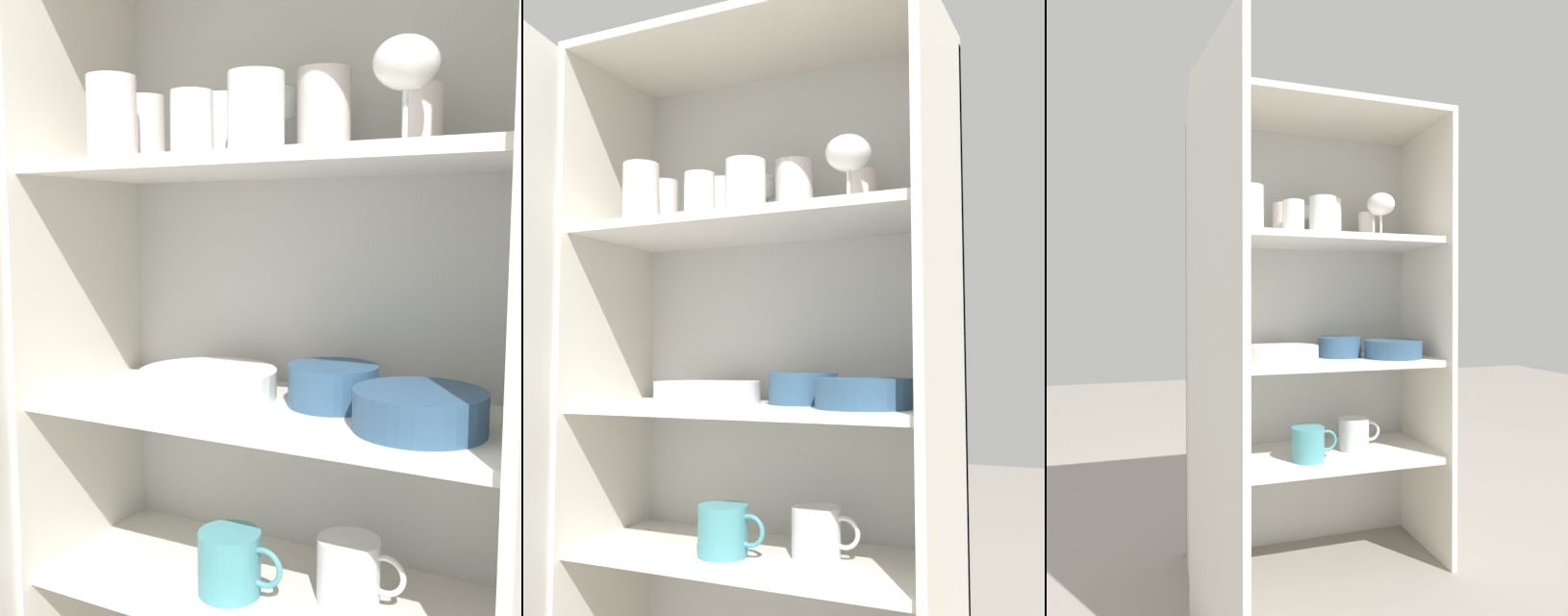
{
  "view_description": "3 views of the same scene",
  "coord_description": "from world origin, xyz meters",
  "views": [
    {
      "loc": [
        0.49,
        -0.82,
        0.91
      ],
      "look_at": [
        -0.03,
        0.17,
        0.78
      ],
      "focal_mm": 42.0,
      "sensor_mm": 36.0,
      "label": 1
    },
    {
      "loc": [
        0.67,
        -1.15,
        0.72
      ],
      "look_at": [
        0.05,
        0.18,
        0.83
      ],
      "focal_mm": 42.0,
      "sensor_mm": 36.0,
      "label": 2
    },
    {
      "loc": [
        -0.46,
        -1.26,
        0.8
      ],
      "look_at": [
        -0.03,
        0.17,
        0.79
      ],
      "focal_mm": 28.0,
      "sensor_mm": 36.0,
      "label": 3
    }
  ],
  "objects": [
    {
      "name": "tumbler_glass_2",
      "position": [
        0.0,
        0.1,
        1.06
      ],
      "size": [
        0.08,
        0.08,
        0.11
      ],
      "color": "white",
      "rests_on": "shelf_board_upper"
    },
    {
      "name": "tumbler_glass_1",
      "position": [
        0.06,
        0.21,
        1.07
      ],
      "size": [
        0.08,
        0.08,
        0.13
      ],
      "color": "silver",
      "rests_on": "shelf_board_upper"
    },
    {
      "name": "coffee_mug_primary",
      "position": [
        -0.04,
        0.1,
        0.39
      ],
      "size": [
        0.14,
        0.1,
        0.1
      ],
      "color": "teal",
      "rests_on": "shelf_board_lower"
    },
    {
      "name": "tumbler_glass_0",
      "position": [
        0.2,
        0.23,
        1.06
      ],
      "size": [
        0.06,
        0.06,
        0.1
      ],
      "color": "silver",
      "rests_on": "shelf_board_upper"
    },
    {
      "name": "shelf_board_upper",
      "position": [
        0.0,
        0.15,
        1.0
      ],
      "size": [
        0.74,
        0.31,
        0.02
      ],
      "primitive_type": "cube",
      "color": "silver"
    },
    {
      "name": "plate_stack_white",
      "position": [
        -0.11,
        0.15,
        0.66
      ],
      "size": [
        0.22,
        0.22,
        0.04
      ],
      "color": "white",
      "rests_on": "shelf_board_middle"
    },
    {
      "name": "tumbler_glass_5",
      "position": [
        -0.23,
        0.15,
        1.06
      ],
      "size": [
        0.06,
        0.06,
        0.11
      ],
      "color": "silver",
      "rests_on": "shelf_board_upper"
    },
    {
      "name": "mixing_bowl_large",
      "position": [
        0.24,
        0.11,
        0.66
      ],
      "size": [
        0.18,
        0.18,
        0.06
      ],
      "color": "#33567A",
      "rests_on": "shelf_board_middle"
    },
    {
      "name": "tumbler_glass_4",
      "position": [
        -0.1,
        0.08,
        1.05
      ],
      "size": [
        0.06,
        0.06,
        0.09
      ],
      "color": "white",
      "rests_on": "shelf_board_upper"
    },
    {
      "name": "serving_bowl_small",
      "position": [
        0.09,
        0.19,
        0.67
      ],
      "size": [
        0.14,
        0.14,
        0.06
      ],
      "color": "#33567A",
      "rests_on": "shelf_board_middle"
    },
    {
      "name": "cupboard_back_panel",
      "position": [
        0.0,
        0.32,
        0.69
      ],
      "size": [
        0.77,
        0.02,
        1.38
      ],
      "primitive_type": "cube",
      "color": "silver",
      "rests_on": "ground_plane"
    },
    {
      "name": "shelf_board_middle",
      "position": [
        0.0,
        0.15,
        0.62
      ],
      "size": [
        0.74,
        0.31,
        0.02
      ],
      "primitive_type": "cube",
      "color": "silver"
    },
    {
      "name": "coffee_mug_extra_1",
      "position": [
        0.13,
        0.16,
        0.39
      ],
      "size": [
        0.14,
        0.1,
        0.1
      ],
      "color": "white",
      "rests_on": "shelf_board_lower"
    },
    {
      "name": "shelf_board_lower",
      "position": [
        0.0,
        0.15,
        0.33
      ],
      "size": [
        0.74,
        0.31,
        0.02
      ],
      "primitive_type": "cube",
      "color": "silver"
    },
    {
      "name": "tumbler_glass_6",
      "position": [
        -0.23,
        0.06,
        1.07
      ],
      "size": [
        0.08,
        0.08,
        0.12
      ],
      "color": "silver",
      "rests_on": "shelf_board_upper"
    },
    {
      "name": "tumbler_glass_3",
      "position": [
        -0.1,
        0.18,
        1.06
      ],
      "size": [
        0.07,
        0.07,
        0.1
      ],
      "color": "silver",
      "rests_on": "shelf_board_upper"
    },
    {
      "name": "wine_glass_0",
      "position": [
        -0.03,
        0.24,
        1.1
      ],
      "size": [
        0.07,
        0.07,
        0.12
      ],
      "color": "white",
      "rests_on": "shelf_board_upper"
    },
    {
      "name": "wine_glass_1",
      "position": [
        0.21,
        0.13,
        1.11
      ],
      "size": [
        0.09,
        0.09,
        0.15
      ],
      "color": "white",
      "rests_on": "shelf_board_upper"
    },
    {
      "name": "cupboard_side_left",
      "position": [
        -0.38,
        0.15,
        0.69
      ],
      "size": [
        0.02,
        0.34,
        1.38
      ],
      "primitive_type": "cube",
      "color": "silver",
      "rests_on": "ground_plane"
    }
  ]
}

